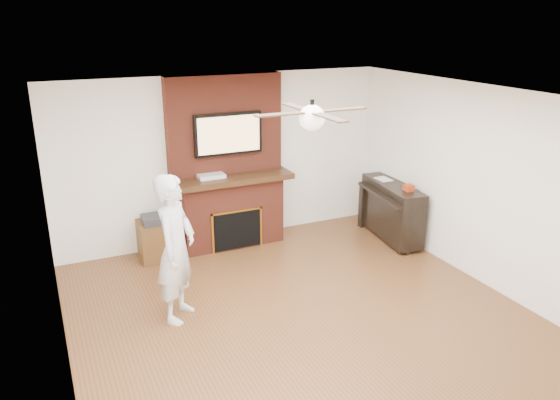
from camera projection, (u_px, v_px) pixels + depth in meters
name	position (u px, v px, depth m)	size (l,w,h in m)	color
room_shell	(310.00, 219.00, 5.73)	(5.36, 5.86, 2.86)	#59341A
fireplace	(229.00, 179.00, 8.00)	(1.78, 0.64, 2.50)	maroon
tv	(228.00, 134.00, 7.74)	(1.00, 0.08, 0.60)	black
ceiling_fan	(312.00, 117.00, 5.38)	(1.21, 1.21, 0.31)	black
person	(176.00, 248.00, 6.00)	(0.62, 0.41, 1.70)	silver
side_table	(159.00, 238.00, 7.73)	(0.55, 0.55, 0.63)	#533417
piano	(391.00, 210.00, 8.31)	(0.66, 1.38, 0.97)	black
cable_box	(211.00, 176.00, 7.76)	(0.38, 0.22, 0.05)	silver
candle_green	(238.00, 244.00, 8.12)	(0.07, 0.07, 0.09)	#51913A
candle_cream	(238.00, 242.00, 8.16)	(0.08, 0.08, 0.12)	beige
candle_blue	(244.00, 243.00, 8.20)	(0.06, 0.06, 0.08)	#3651A2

